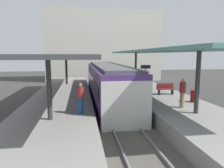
# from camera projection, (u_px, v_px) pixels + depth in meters

# --- Properties ---
(ground_plane) EXTENTS (80.00, 80.00, 0.00)m
(ground_plane) POSITION_uv_depth(u_px,v_px,m) (112.00, 110.00, 15.66)
(ground_plane) COLOR #383835
(platform_left) EXTENTS (4.40, 28.00, 1.00)m
(platform_left) POSITION_uv_depth(u_px,v_px,m) (60.00, 106.00, 15.03)
(platform_left) COLOR gray
(platform_left) RESTS_ON ground_plane
(platform_right) EXTENTS (4.40, 28.00, 1.00)m
(platform_right) POSITION_uv_depth(u_px,v_px,m) (161.00, 102.00, 16.15)
(platform_right) COLOR gray
(platform_right) RESTS_ON ground_plane
(track_ballast) EXTENTS (3.20, 28.00, 0.20)m
(track_ballast) POSITION_uv_depth(u_px,v_px,m) (112.00, 109.00, 15.65)
(track_ballast) COLOR #59544C
(track_ballast) RESTS_ON ground_plane
(rail_near_side) EXTENTS (0.08, 28.00, 0.14)m
(rail_near_side) POSITION_uv_depth(u_px,v_px,m) (103.00, 107.00, 15.52)
(rail_near_side) COLOR slate
(rail_near_side) RESTS_ON track_ballast
(rail_far_side) EXTENTS (0.08, 28.00, 0.14)m
(rail_far_side) POSITION_uv_depth(u_px,v_px,m) (122.00, 106.00, 15.73)
(rail_far_side) COLOR slate
(rail_far_side) RESTS_ON track_ballast
(commuter_train) EXTENTS (2.78, 15.77, 3.10)m
(commuter_train) POSITION_uv_depth(u_px,v_px,m) (107.00, 82.00, 18.33)
(commuter_train) COLOR #472D6B
(commuter_train) RESTS_ON track_ballast
(canopy_left) EXTENTS (4.18, 21.00, 3.13)m
(canopy_left) POSITION_uv_depth(u_px,v_px,m) (60.00, 56.00, 15.92)
(canopy_left) COLOR #333335
(canopy_left) RESTS_ON platform_left
(canopy_right) EXTENTS (4.18, 21.00, 3.48)m
(canopy_right) POSITION_uv_depth(u_px,v_px,m) (156.00, 52.00, 16.99)
(canopy_right) COLOR #333335
(canopy_right) RESTS_ON platform_right
(platform_bench) EXTENTS (1.40, 0.41, 0.86)m
(platform_bench) POSITION_uv_depth(u_px,v_px,m) (165.00, 88.00, 16.60)
(platform_bench) COLOR black
(platform_bench) RESTS_ON platform_right
(platform_sign) EXTENTS (0.90, 0.08, 2.21)m
(platform_sign) POSITION_uv_depth(u_px,v_px,m) (146.00, 72.00, 18.72)
(platform_sign) COLOR #262628
(platform_sign) RESTS_ON platform_right
(litter_bin) EXTENTS (0.44, 0.44, 0.80)m
(litter_bin) POSITION_uv_depth(u_px,v_px,m) (194.00, 96.00, 13.89)
(litter_bin) COLOR maroon
(litter_bin) RESTS_ON platform_right
(passenger_near_bench) EXTENTS (0.36, 0.36, 1.64)m
(passenger_near_bench) POSITION_uv_depth(u_px,v_px,m) (80.00, 98.00, 11.08)
(passenger_near_bench) COLOR navy
(passenger_near_bench) RESTS_ON platform_left
(passenger_mid_platform) EXTENTS (0.36, 0.36, 1.74)m
(passenger_mid_platform) POSITION_uv_depth(u_px,v_px,m) (183.00, 93.00, 12.34)
(passenger_mid_platform) COLOR #998460
(passenger_mid_platform) RESTS_ON platform_right
(passenger_far_end) EXTENTS (0.36, 0.36, 1.58)m
(passenger_far_end) POSITION_uv_depth(u_px,v_px,m) (148.00, 77.00, 22.04)
(passenger_far_end) COLOR navy
(passenger_far_end) RESTS_ON platform_right
(station_building_backdrop) EXTENTS (18.00, 6.00, 11.00)m
(station_building_backdrop) POSITION_uv_depth(u_px,v_px,m) (103.00, 46.00, 34.71)
(station_building_backdrop) COLOR beige
(station_building_backdrop) RESTS_ON ground_plane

